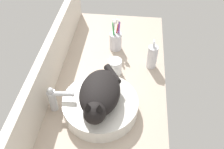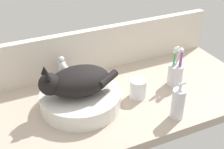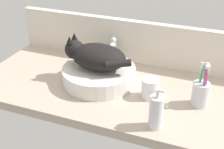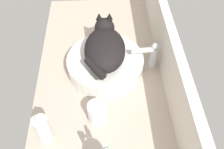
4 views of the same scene
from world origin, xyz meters
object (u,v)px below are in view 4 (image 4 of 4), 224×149
faucet (151,55)px  water_glass (98,113)px  sink_basin (106,64)px  cat (105,47)px  soap_dispenser (44,129)px

faucet → water_glass: 35.30cm
sink_basin → cat: (-1.37, -0.04, 9.31)cm
sink_basin → water_glass: water_glass is taller
faucet → water_glass: size_ratio=1.61×
cat → soap_dispenser: 40.81cm
water_glass → soap_dispenser: bearing=-68.9°
soap_dispenser → water_glass: 20.30cm
cat → water_glass: bearing=-8.2°
sink_basin → water_glass: size_ratio=3.92×
sink_basin → cat: size_ratio=1.03×
faucet → soap_dispenser: soap_dispenser is taller
cat → water_glass: size_ratio=3.82×
water_glass → cat: bearing=171.8°
soap_dispenser → water_glass: (-7.23, 18.75, -2.85)cm
soap_dispenser → cat: bearing=146.0°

